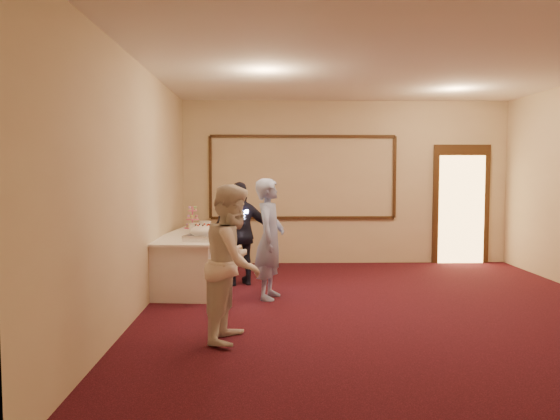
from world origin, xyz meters
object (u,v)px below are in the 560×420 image
object	(u,v)px
plate_stack_b	(205,226)
woman	(233,263)
pavlova_tray	(203,233)
buffet_table	(197,259)
cupcake_stand	(192,220)
man	(270,239)
tart	(203,235)
guest	(241,234)
plate_stack_a	(195,228)

from	to	relation	value
plate_stack_b	woman	xyz separation A→B (m)	(0.62, -3.09, -0.06)
plate_stack_b	pavlova_tray	bearing A→B (deg)	-85.59
buffet_table	pavlova_tray	distance (m)	0.87
cupcake_stand	man	xyz separation A→B (m)	(1.26, -1.73, -0.10)
pavlova_tray	cupcake_stand	distance (m)	1.59
buffet_table	woman	size ratio (longest dim) A/B	1.61
plate_stack_b	tart	size ratio (longest dim) A/B	0.75
buffet_table	tart	xyz separation A→B (m)	(0.14, -0.31, 0.41)
pavlova_tray	woman	size ratio (longest dim) A/B	0.40
pavlova_tray	man	xyz separation A→B (m)	(0.92, -0.19, -0.05)
plate_stack_b	woman	bearing A→B (deg)	-78.67
man	buffet_table	bearing A→B (deg)	64.47
pavlova_tray	cupcake_stand	xyz separation A→B (m)	(-0.34, 1.55, 0.05)
guest	woman	bearing A→B (deg)	74.67
buffet_table	plate_stack_b	distance (m)	0.62
cupcake_stand	tart	world-z (taller)	cupcake_stand
buffet_table	woman	world-z (taller)	woman
cupcake_stand	guest	bearing A→B (deg)	-44.76
buffet_table	pavlova_tray	bearing A→B (deg)	-76.36
tart	man	size ratio (longest dim) A/B	0.16
pavlova_tray	plate_stack_a	xyz separation A→B (m)	(-0.20, 0.77, -0.01)
plate_stack_a	pavlova_tray	bearing A→B (deg)	-75.79
buffet_table	tart	size ratio (longest dim) A/B	9.99
tart	woman	bearing A→B (deg)	-76.56
tart	woman	world-z (taller)	woman
pavlova_tray	plate_stack_a	world-z (taller)	pavlova_tray
pavlova_tray	tart	bearing A→B (deg)	94.93
plate_stack_a	woman	xyz separation A→B (m)	(0.73, -2.75, -0.06)
plate_stack_a	woman	distance (m)	2.85
pavlova_tray	guest	bearing A→B (deg)	55.61
cupcake_stand	man	world-z (taller)	man
buffet_table	plate_stack_a	bearing A→B (deg)	110.42
plate_stack_a	tart	xyz separation A→B (m)	(0.16, -0.37, -0.05)
pavlova_tray	plate_stack_b	bearing A→B (deg)	94.41
tart	man	xyz separation A→B (m)	(0.95, -0.59, 0.01)
woman	guest	xyz separation A→B (m)	(-0.04, 2.70, -0.01)
plate_stack_b	man	xyz separation A→B (m)	(1.00, -1.30, -0.05)
plate_stack_b	woman	size ratio (longest dim) A/B	0.12
plate_stack_b	guest	size ratio (longest dim) A/B	0.12
woman	plate_stack_b	bearing A→B (deg)	22.52
pavlova_tray	cupcake_stand	bearing A→B (deg)	102.40
tart	pavlova_tray	bearing A→B (deg)	-85.07
plate_stack_a	plate_stack_b	size ratio (longest dim) A/B	0.99
cupcake_stand	plate_stack_a	world-z (taller)	cupcake_stand
pavlova_tray	guest	xyz separation A→B (m)	(0.49, 0.72, -0.09)
buffet_table	guest	xyz separation A→B (m)	(0.67, 0.01, 0.39)
pavlova_tray	man	world-z (taller)	man
pavlova_tray	plate_stack_b	size ratio (longest dim) A/B	3.26
plate_stack_a	woman	bearing A→B (deg)	-75.15
woman	guest	distance (m)	2.70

